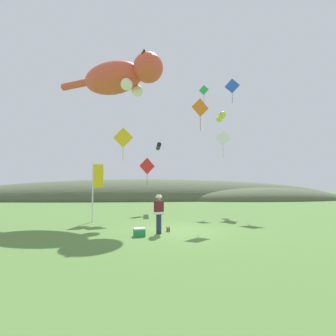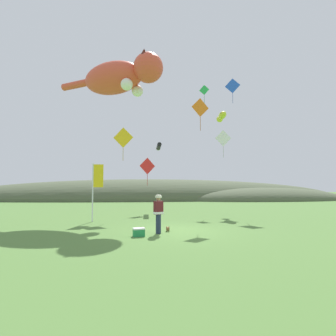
{
  "view_description": "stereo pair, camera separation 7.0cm",
  "coord_description": "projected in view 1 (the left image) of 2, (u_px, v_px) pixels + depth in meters",
  "views": [
    {
      "loc": [
        -1.84,
        -12.68,
        2.24
      ],
      "look_at": [
        0.0,
        4.0,
        3.3
      ],
      "focal_mm": 28.0,
      "sensor_mm": 36.0,
      "label": 1
    },
    {
      "loc": [
        -1.77,
        -12.69,
        2.24
      ],
      "look_at": [
        0.0,
        4.0,
        3.3
      ],
      "focal_mm": 28.0,
      "sensor_mm": 36.0,
      "label": 2
    }
  ],
  "objects": [
    {
      "name": "kite_giant_cat",
      "position": [
        120.0,
        77.0,
        19.79
      ],
      "size": [
        8.27,
        5.58,
        2.82
      ],
      "color": "#E04C33"
    },
    {
      "name": "ground_plane",
      "position": [
        177.0,
        231.0,
        12.64
      ],
      "size": [
        120.0,
        120.0,
        0.0
      ],
      "primitive_type": "plane",
      "color": "#517A38"
    },
    {
      "name": "kite_fish_windsock",
      "position": [
        222.0,
        116.0,
        23.18
      ],
      "size": [
        0.86,
        2.24,
        0.67
      ],
      "color": "yellow"
    },
    {
      "name": "festival_attendant",
      "position": [
        159.0,
        213.0,
        12.03
      ],
      "size": [
        0.49,
        0.44,
        1.77
      ],
      "color": "#232D47",
      "rests_on": "ground"
    },
    {
      "name": "festival_banner_pole",
      "position": [
        96.0,
        184.0,
        15.89
      ],
      "size": [
        0.66,
        0.08,
        3.52
      ],
      "color": "silver",
      "rests_on": "ground"
    },
    {
      "name": "kite_diamond_white",
      "position": [
        223.0,
        138.0,
        20.82
      ],
      "size": [
        1.3,
        0.07,
        2.2
      ],
      "color": "white"
    },
    {
      "name": "kite_tube_streamer",
      "position": [
        159.0,
        146.0,
        23.16
      ],
      "size": [
        0.46,
        2.42,
        0.44
      ],
      "color": "black"
    },
    {
      "name": "kite_diamond_gold",
      "position": [
        123.0,
        138.0,
        18.27
      ],
      "size": [
        1.4,
        0.36,
        2.34
      ],
      "color": "yellow"
    },
    {
      "name": "kite_spool",
      "position": [
        168.0,
        229.0,
        12.51
      ],
      "size": [
        0.14,
        0.26,
        0.26
      ],
      "color": "olive",
      "rests_on": "ground"
    },
    {
      "name": "kite_diamond_red",
      "position": [
        147.0,
        166.0,
        21.08
      ],
      "size": [
        1.26,
        0.56,
        2.26
      ],
      "color": "red"
    },
    {
      "name": "kite_diamond_orange",
      "position": [
        200.0,
        108.0,
        16.88
      ],
      "size": [
        1.2,
        0.32,
        2.13
      ],
      "color": "orange"
    },
    {
      "name": "kite_diamond_green",
      "position": [
        204.0,
        90.0,
        25.5
      ],
      "size": [
        0.89,
        0.49,
        1.9
      ],
      "color": "green"
    },
    {
      "name": "distant_hill_ridge",
      "position": [
        166.0,
        199.0,
        39.91
      ],
      "size": [
        60.99,
        14.97,
        6.13
      ],
      "color": "#4C563D",
      "rests_on": "ground"
    },
    {
      "name": "picnic_cooler",
      "position": [
        139.0,
        232.0,
        11.33
      ],
      "size": [
        0.55,
        0.42,
        0.36
      ],
      "color": "#268C4C",
      "rests_on": "ground"
    },
    {
      "name": "kite_diamond_blue",
      "position": [
        232.0,
        86.0,
        23.52
      ],
      "size": [
        1.22,
        0.63,
        2.26
      ],
      "color": "blue"
    }
  ]
}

